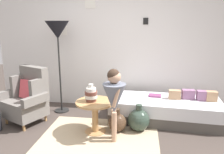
% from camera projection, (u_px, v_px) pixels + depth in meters
% --- Properties ---
extents(gallery_wall, '(4.80, 0.12, 2.60)m').
position_uv_depth(gallery_wall, '(111.00, 44.00, 4.54)').
color(gallery_wall, silver).
rests_on(gallery_wall, ground).
extents(rug, '(1.79, 1.29, 0.01)m').
position_uv_depth(rug, '(100.00, 137.00, 3.46)').
color(rug, tan).
rests_on(rug, ground).
extents(armchair, '(0.89, 0.81, 0.97)m').
position_uv_depth(armchair, '(28.00, 98.00, 3.92)').
color(armchair, tan).
rests_on(armchair, ground).
extents(daybed, '(1.96, 0.95, 0.40)m').
position_uv_depth(daybed, '(165.00, 110.00, 4.00)').
color(daybed, '#4C4742').
rests_on(daybed, ground).
extents(pillow_head, '(0.18, 0.12, 0.17)m').
position_uv_depth(pillow_head, '(211.00, 96.00, 3.85)').
color(pillow_head, tan).
rests_on(pillow_head, daybed).
extents(pillow_mid, '(0.16, 0.12, 0.17)m').
position_uv_depth(pillow_mid, '(202.00, 95.00, 3.90)').
color(pillow_mid, gray).
rests_on(pillow_mid, daybed).
extents(pillow_back, '(0.22, 0.13, 0.17)m').
position_uv_depth(pillow_back, '(188.00, 94.00, 3.97)').
color(pillow_back, gray).
rests_on(pillow_back, daybed).
extents(pillow_extra, '(0.20, 0.12, 0.16)m').
position_uv_depth(pillow_extra, '(175.00, 94.00, 3.97)').
color(pillow_extra, tan).
rests_on(pillow_extra, daybed).
extents(side_table, '(0.60, 0.60, 0.52)m').
position_uv_depth(side_table, '(95.00, 110.00, 3.53)').
color(side_table, tan).
rests_on(side_table, ground).
extents(vase_striped, '(0.19, 0.19, 0.28)m').
position_uv_depth(vase_striped, '(91.00, 94.00, 3.48)').
color(vase_striped, brown).
rests_on(vase_striped, side_table).
extents(floor_lamp, '(0.44, 0.44, 1.75)m').
position_uv_depth(floor_lamp, '(58.00, 33.00, 4.12)').
color(floor_lamp, black).
rests_on(floor_lamp, ground).
extents(person_child, '(0.34, 0.34, 1.09)m').
position_uv_depth(person_child, '(114.00, 96.00, 3.20)').
color(person_child, tan).
rests_on(person_child, ground).
extents(book_on_daybed, '(0.23, 0.18, 0.03)m').
position_uv_depth(book_on_daybed, '(155.00, 96.00, 4.11)').
color(book_on_daybed, '#803A69').
rests_on(book_on_daybed, daybed).
extents(demijohn_near, '(0.30, 0.30, 0.38)m').
position_uv_depth(demijohn_near, '(117.00, 122.00, 3.62)').
color(demijohn_near, '#473323').
rests_on(demijohn_near, ground).
extents(demijohn_far, '(0.36, 0.36, 0.44)m').
position_uv_depth(demijohn_far, '(139.00, 120.00, 3.64)').
color(demijohn_far, '#2D3D33').
rests_on(demijohn_far, ground).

